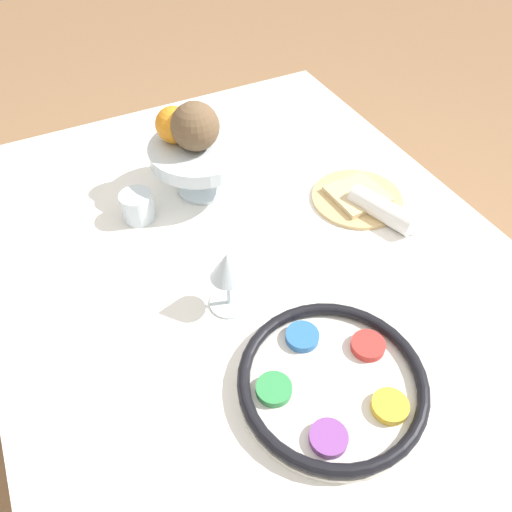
# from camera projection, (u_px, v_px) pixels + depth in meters

# --- Properties ---
(ground_plane) EXTENTS (8.00, 8.00, 0.00)m
(ground_plane) POSITION_uv_depth(u_px,v_px,m) (258.00, 433.00, 1.49)
(ground_plane) COLOR #99704C
(dining_table) EXTENTS (1.30, 0.97, 0.74)m
(dining_table) POSITION_uv_depth(u_px,v_px,m) (258.00, 368.00, 1.22)
(dining_table) COLOR white
(dining_table) RESTS_ON ground_plane
(seder_plate) EXTENTS (0.29, 0.29, 0.03)m
(seder_plate) POSITION_uv_depth(u_px,v_px,m) (332.00, 382.00, 0.77)
(seder_plate) COLOR silver
(seder_plate) RESTS_ON dining_table
(wine_glass) EXTENTS (0.07, 0.07, 0.13)m
(wine_glass) POSITION_uv_depth(u_px,v_px,m) (228.00, 269.00, 0.83)
(wine_glass) COLOR silver
(wine_glass) RESTS_ON dining_table
(fruit_stand) EXTENTS (0.21, 0.21, 0.12)m
(fruit_stand) POSITION_uv_depth(u_px,v_px,m) (200.00, 155.00, 1.05)
(fruit_stand) COLOR silver
(fruit_stand) RESTS_ON dining_table
(orange_fruit) EXTENTS (0.08, 0.08, 0.08)m
(orange_fruit) POSITION_uv_depth(u_px,v_px,m) (174.00, 125.00, 1.01)
(orange_fruit) COLOR orange
(orange_fruit) RESTS_ON fruit_stand
(coconut) EXTENTS (0.10, 0.10, 0.10)m
(coconut) POSITION_uv_depth(u_px,v_px,m) (195.00, 126.00, 0.99)
(coconut) COLOR brown
(coconut) RESTS_ON fruit_stand
(bread_plate) EXTENTS (0.20, 0.20, 0.02)m
(bread_plate) POSITION_uv_depth(u_px,v_px,m) (357.00, 197.00, 1.08)
(bread_plate) COLOR tan
(bread_plate) RESTS_ON dining_table
(napkin_roll) EXTENTS (0.15, 0.09, 0.05)m
(napkin_roll) POSITION_uv_depth(u_px,v_px,m) (382.00, 210.00, 1.03)
(napkin_roll) COLOR white
(napkin_roll) RESTS_ON dining_table
(cup_near) EXTENTS (0.07, 0.07, 0.06)m
(cup_near) POSITION_uv_depth(u_px,v_px,m) (138.00, 206.00, 1.03)
(cup_near) COLOR silver
(cup_near) RESTS_ON dining_table
(spoon) EXTENTS (0.15, 0.07, 0.01)m
(spoon) POSITION_uv_depth(u_px,v_px,m) (397.00, 211.00, 1.06)
(spoon) COLOR silver
(spoon) RESTS_ON dining_table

